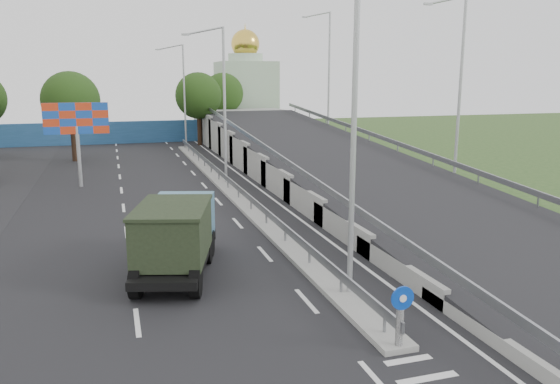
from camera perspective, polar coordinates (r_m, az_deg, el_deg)
name	(u,v)px	position (r m, az deg, el deg)	size (l,w,h in m)	color
road_surface	(190,208)	(30.57, -9.42, -1.67)	(26.00, 90.00, 0.04)	black
median	(228,189)	(34.89, -5.45, 0.30)	(1.00, 44.00, 0.20)	gray
overpass_ramp	(337,158)	(36.83, 6.01, 3.51)	(10.00, 50.00, 3.50)	gray
median_guardrail	(228,179)	(34.77, -5.48, 1.35)	(0.09, 44.00, 0.71)	gray
sign_bollard	(401,316)	(14.84, 12.48, -12.53)	(0.64, 0.23, 1.67)	black
lamp_post_near	(348,120)	(17.04, 7.16, 7.47)	(2.74, 0.18, 10.08)	#B2B5B7
lamp_post_mid	(222,97)	(36.19, -6.12, 9.81)	(2.74, 0.18, 10.08)	#B2B5B7
lamp_post_far	(182,90)	(55.94, -10.17, 10.43)	(2.74, 0.18, 10.08)	#B2B5B7
blue_wall	(139,132)	(61.83, -14.51, 6.08)	(30.00, 0.50, 2.40)	#225080
church	(246,91)	(71.53, -3.58, 10.48)	(7.00, 7.00, 13.80)	#B2CCAD
billboard	(76,123)	(37.66, -20.50, 6.74)	(4.00, 0.24, 5.50)	#B2B5B7
tree_left_mid	(71,100)	(49.62, -21.04, 8.93)	(4.80, 4.80, 7.60)	black
tree_median_far	(198,96)	(58.20, -8.52, 9.91)	(4.80, 4.80, 7.60)	black
tree_ramp_far	(223,94)	(65.78, -5.98, 10.20)	(4.80, 4.80, 7.60)	black
dump_truck	(177,233)	(20.36, -10.73, -4.24)	(3.84, 6.56, 2.73)	black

